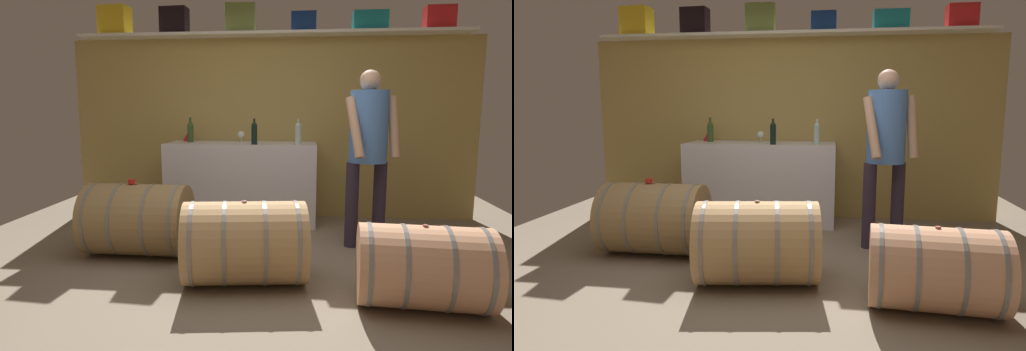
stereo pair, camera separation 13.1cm
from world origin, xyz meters
The scene contains 20 objects.
ground_plane centered at (0.00, 0.59, -0.01)m, with size 6.16×7.93×0.02m, color gray.
back_wall_panel centered at (0.00, 2.36, 1.10)m, with size 4.96×0.10×2.19m, color tan.
high_shelf_board centered at (0.00, 2.21, 2.21)m, with size 4.56×0.40×0.03m, color white.
toolcase_yellow centered at (-1.89, 2.21, 2.39)m, with size 0.35×0.24×0.34m, color yellow.
toolcase_black centered at (-1.15, 2.21, 2.38)m, with size 0.32×0.20×0.31m, color black.
toolcase_olive centered at (-0.35, 2.21, 2.39)m, with size 0.34×0.23×0.33m, color olive.
toolcase_navy centered at (0.39, 2.21, 2.33)m, with size 0.29×0.21×0.22m, color navy.
toolcase_teal centered at (1.14, 2.21, 2.33)m, with size 0.39×0.22×0.22m, color #157A7F.
toolcase_red centered at (1.91, 2.21, 2.35)m, with size 0.32×0.22×0.26m, color red.
work_cabinet centered at (-0.32, 1.99, 0.47)m, with size 1.75×0.62×0.95m, color silver.
wine_bottle_dark centered at (-0.14, 1.78, 1.08)m, with size 0.07×0.07×0.29m.
wine_bottle_green centered at (-0.94, 2.05, 1.07)m, with size 0.07×0.07×0.29m.
wine_bottle_clear centered at (0.35, 1.81, 1.08)m, with size 0.07×0.07×0.29m.
wine_glass centered at (-0.33, 2.08, 1.03)m, with size 0.08×0.08×0.13m.
red_funnel centered at (-1.02, 2.17, 1.00)m, with size 0.11×0.11×0.10m, color red.
wine_barrel_near centered at (-1.11, 0.70, 0.33)m, with size 0.93×0.67×0.67m.
wine_barrel_far centered at (-0.04, 0.13, 0.33)m, with size 1.01×0.76×0.66m.
wine_barrel_flank centered at (1.22, -0.16, 0.29)m, with size 0.91×0.63×0.59m.
tasting_cup centered at (-1.16, 0.70, 0.69)m, with size 0.06×0.06×0.04m, color red.
winemaker_pouring centered at (1.03, 1.19, 1.05)m, with size 0.56×0.51×1.71m.
Camera 2 is at (0.51, -3.08, 1.37)m, focal length 30.61 mm.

